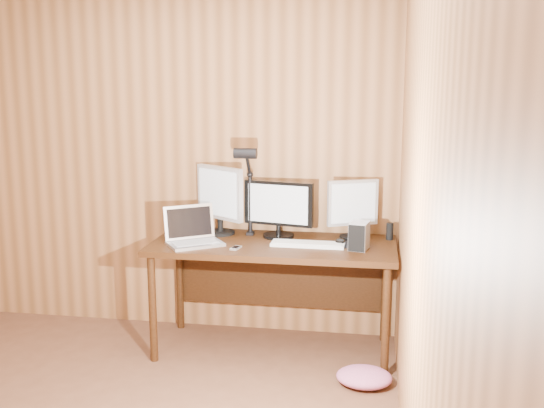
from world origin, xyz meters
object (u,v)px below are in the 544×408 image
(desk, at_px, (275,258))
(mouse, at_px, (340,241))
(laptop, at_px, (193,234))
(speaker, at_px, (390,231))
(monitor_left, at_px, (220,198))
(hard_drive, at_px, (359,236))
(monitor_center, at_px, (278,209))
(phone, at_px, (236,248))
(desk_lamp, at_px, (248,178))
(keyboard, at_px, (308,244))
(monitor_right, at_px, (353,208))

(desk, xyz_separation_m, mouse, (0.44, -0.05, 0.14))
(laptop, distance_m, speaker, 1.31)
(monitor_left, height_order, hard_drive, monitor_left)
(monitor_center, relative_size, phone, 4.80)
(phone, xyz_separation_m, speaker, (0.97, 0.40, 0.05))
(monitor_left, bearing_deg, desk_lamp, 15.81)
(laptop, distance_m, keyboard, 0.75)
(monitor_left, bearing_deg, keyboard, 14.45)
(phone, bearing_deg, desk, 62.95)
(laptop, distance_m, desk_lamp, 0.52)
(keyboard, relative_size, mouse, 4.33)
(desk, xyz_separation_m, monitor_right, (0.51, 0.13, 0.34))
(keyboard, distance_m, phone, 0.47)
(monitor_left, distance_m, speaker, 1.18)
(monitor_left, height_order, keyboard, monitor_left)
(monitor_right, bearing_deg, laptop, 171.74)
(keyboard, xyz_separation_m, mouse, (0.20, 0.06, 0.01))
(keyboard, relative_size, speaker, 4.18)
(monitor_center, distance_m, laptop, 0.61)
(hard_drive, bearing_deg, speaker, 66.20)
(desk, relative_size, phone, 15.95)
(speaker, bearing_deg, monitor_center, -176.24)
(desk, distance_m, monitor_center, 0.33)
(monitor_center, bearing_deg, mouse, -6.35)
(hard_drive, relative_size, speaker, 1.54)
(mouse, bearing_deg, monitor_center, 151.12)
(monitor_left, height_order, speaker, monitor_left)
(mouse, relative_size, desk_lamp, 0.17)
(keyboard, bearing_deg, monitor_right, 41.82)
(monitor_left, distance_m, mouse, 0.89)
(mouse, distance_m, hard_drive, 0.17)
(monitor_right, relative_size, mouse, 3.65)
(monitor_center, relative_size, laptop, 1.13)
(desk, distance_m, monitor_right, 0.62)
(monitor_left, distance_m, laptop, 0.37)
(mouse, distance_m, speaker, 0.37)
(desk, bearing_deg, monitor_right, 14.06)
(desk, relative_size, desk_lamp, 2.44)
(desk, distance_m, desk_lamp, 0.56)
(keyboard, height_order, phone, keyboard)
(desk, distance_m, phone, 0.36)
(monitor_center, distance_m, monitor_right, 0.50)
(desk, relative_size, speaker, 14.08)
(speaker, bearing_deg, monitor_right, -176.65)
(monitor_center, distance_m, monitor_left, 0.42)
(desk, bearing_deg, mouse, -6.43)
(desk, distance_m, speaker, 0.79)
(monitor_center, bearing_deg, desk, -83.64)
(desk_lamp, bearing_deg, monitor_right, 22.32)
(desk, bearing_deg, monitor_left, 164.02)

